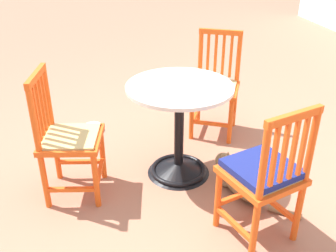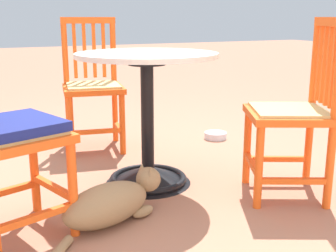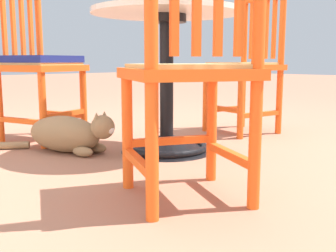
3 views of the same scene
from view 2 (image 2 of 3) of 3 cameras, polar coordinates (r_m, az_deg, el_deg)
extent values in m
plane|color=#A36B51|center=(2.54, -5.78, -7.06)|extent=(24.00, 24.00, 0.00)
cone|color=black|center=(2.48, -2.61, -6.31)|extent=(0.48, 0.48, 0.10)
torus|color=black|center=(2.49, -2.61, -6.85)|extent=(0.44, 0.44, 0.04)
cylinder|color=black|center=(2.39, -2.70, 0.96)|extent=(0.07, 0.07, 0.66)
cylinder|color=black|center=(2.34, -2.79, 8.45)|extent=(0.20, 0.20, 0.04)
cylinder|color=silver|center=(2.33, -2.80, 9.24)|extent=(0.76, 0.76, 0.02)
cylinder|color=#EA5619|center=(2.15, 11.79, -4.90)|extent=(0.04, 0.04, 0.45)
cylinder|color=#EA5619|center=(2.47, 10.30, -2.35)|extent=(0.04, 0.04, 0.45)
cylinder|color=#EA5619|center=(2.18, 20.89, 1.01)|extent=(0.04, 0.04, 0.91)
cylinder|color=#EA5619|center=(2.50, 18.26, 2.78)|extent=(0.04, 0.04, 0.91)
cube|color=#EA5619|center=(2.22, 16.03, -6.91)|extent=(0.32, 0.18, 0.03)
cube|color=#EA5619|center=(2.53, 14.03, -4.18)|extent=(0.32, 0.18, 0.03)
cube|color=#EA5619|center=(2.33, 10.93, -4.83)|extent=(0.18, 0.32, 0.03)
cube|color=#EA5619|center=(2.29, 15.42, 1.44)|extent=(0.54, 0.54, 0.04)
cube|color=tan|center=(2.29, 15.45, 1.98)|extent=(0.47, 0.47, 0.02)
cube|color=#EA5619|center=(2.21, 20.80, 7.11)|extent=(0.03, 0.03, 0.39)
cube|color=#EA5619|center=(2.27, 20.22, 7.33)|extent=(0.03, 0.03, 0.39)
cube|color=#EA5619|center=(2.34, 19.67, 7.53)|extent=(0.03, 0.03, 0.39)
cube|color=#EA5619|center=(2.40, 19.15, 7.73)|extent=(0.03, 0.03, 0.39)
cube|color=#EA5619|center=(2.29, 20.39, 12.64)|extent=(0.20, 0.35, 0.04)
cylinder|color=#EA5619|center=(2.96, -5.98, 0.53)|extent=(0.04, 0.04, 0.45)
cylinder|color=#EA5619|center=(2.93, -12.56, 0.12)|extent=(0.04, 0.04, 0.45)
cylinder|color=#EA5619|center=(3.25, -7.05, 5.84)|extent=(0.04, 0.04, 0.91)
cylinder|color=#EA5619|center=(3.22, -13.08, 5.51)|extent=(0.04, 0.04, 0.91)
cube|color=#EA5619|center=(3.14, -6.44, -0.28)|extent=(0.09, 0.34, 0.03)
cube|color=#EA5619|center=(3.11, -12.63, -0.67)|extent=(0.09, 0.34, 0.03)
cube|color=#EA5619|center=(2.95, -9.21, -0.71)|extent=(0.34, 0.09, 0.03)
cube|color=#EA5619|center=(3.06, -9.74, 4.82)|extent=(0.47, 0.47, 0.04)
cube|color=tan|center=(3.06, -9.76, 5.23)|extent=(0.41, 0.41, 0.02)
cube|color=#EA5619|center=(3.21, -8.39, 9.75)|extent=(0.03, 0.02, 0.39)
cube|color=#EA5619|center=(3.21, -9.61, 9.69)|extent=(0.03, 0.02, 0.39)
cube|color=#EA5619|center=(3.20, -10.84, 9.63)|extent=(0.03, 0.02, 0.39)
cube|color=#EA5619|center=(3.20, -12.07, 9.57)|extent=(0.03, 0.02, 0.39)
cube|color=#EA5619|center=(3.20, -10.39, 13.42)|extent=(0.38, 0.11, 0.04)
cylinder|color=#EA5619|center=(2.17, -17.07, -5.06)|extent=(0.04, 0.04, 0.45)
cylinder|color=#EA5619|center=(1.89, -12.32, -7.64)|extent=(0.04, 0.04, 0.45)
cube|color=#EA5619|center=(2.13, -21.00, -8.14)|extent=(0.33, 0.13, 0.03)
cube|color=#EA5619|center=(1.85, -16.75, -11.30)|extent=(0.33, 0.13, 0.03)
cube|color=#EA5619|center=(2.05, -14.77, -7.71)|extent=(0.13, 0.33, 0.03)
cube|color=#EA5619|center=(1.89, -19.74, -1.48)|extent=(0.50, 0.50, 0.04)
cube|color=tan|center=(1.89, -19.79, -0.83)|extent=(0.44, 0.44, 0.02)
cube|color=navy|center=(1.88, -19.87, 0.05)|extent=(0.45, 0.45, 0.04)
ellipsoid|color=#8E704C|center=(2.01, -8.02, -10.14)|extent=(0.48, 0.32, 0.19)
ellipsoid|color=silver|center=(2.06, -5.74, -9.65)|extent=(0.22, 0.20, 0.14)
sphere|color=#8E704C|center=(2.13, -2.58, -6.96)|extent=(0.12, 0.12, 0.12)
ellipsoid|color=silver|center=(2.16, -1.74, -6.98)|extent=(0.06, 0.06, 0.04)
cone|color=#8E704C|center=(2.12, -3.42, -5.45)|extent=(0.04, 0.04, 0.04)
cone|color=#8E704C|center=(2.08, -2.27, -5.88)|extent=(0.04, 0.04, 0.04)
ellipsoid|color=#8E704C|center=(2.16, -5.24, -10.13)|extent=(0.13, 0.09, 0.05)
ellipsoid|color=#8E704C|center=(2.09, -3.32, -11.05)|extent=(0.13, 0.09, 0.05)
cylinder|color=silver|center=(3.39, 6.22, -1.22)|extent=(0.17, 0.17, 0.05)
camera|label=1|loc=(3.27, -59.36, 22.60)|focal=41.91mm
camera|label=3|loc=(2.57, 48.03, -0.48)|focal=43.95mm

